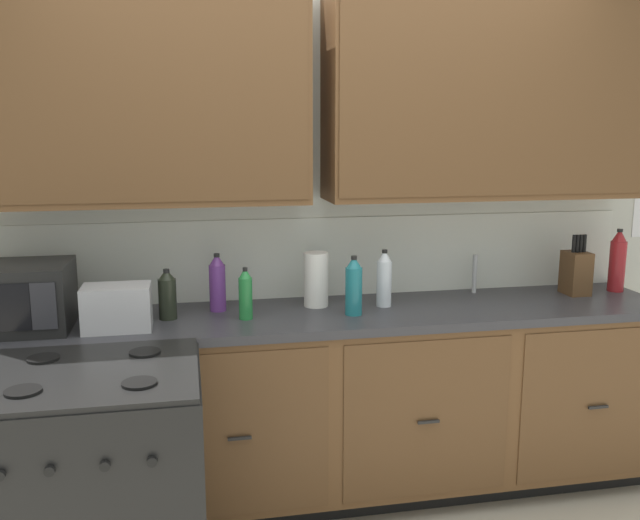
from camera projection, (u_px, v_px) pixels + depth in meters
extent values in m
cube|color=silver|center=(309.00, 228.00, 3.37)|extent=(4.54, 0.05, 2.56)
cube|color=silver|center=(311.00, 258.00, 3.37)|extent=(3.34, 0.01, 0.40)
cube|color=brown|center=(121.00, 95.00, 2.90)|extent=(1.62, 0.34, 0.95)
cube|color=brown|center=(117.00, 93.00, 2.73)|extent=(1.59, 0.01, 0.89)
cube|color=brown|center=(492.00, 99.00, 3.23)|extent=(1.62, 0.34, 0.95)
cube|color=brown|center=(509.00, 97.00, 3.06)|extent=(1.59, 0.01, 0.89)
cube|color=black|center=(321.00, 484.00, 3.32)|extent=(3.27, 0.48, 0.10)
cube|color=brown|center=(322.00, 400.00, 3.21)|extent=(3.34, 0.60, 0.80)
cube|color=brown|center=(29.00, 454.00, 2.67)|extent=(0.77, 0.01, 0.73)
cube|color=black|center=(28.00, 457.00, 2.66)|extent=(0.10, 0.01, 0.01)
cube|color=brown|center=(239.00, 436.00, 2.83)|extent=(0.77, 0.01, 0.73)
cube|color=black|center=(240.00, 438.00, 2.82)|extent=(0.10, 0.01, 0.01)
cube|color=brown|center=(428.00, 420.00, 2.99)|extent=(0.77, 0.01, 0.73)
cube|color=black|center=(429.00, 422.00, 2.98)|extent=(0.10, 0.01, 0.01)
cube|color=brown|center=(597.00, 405.00, 3.15)|extent=(0.77, 0.01, 0.73)
cube|color=black|center=(598.00, 407.00, 3.14)|extent=(0.10, 0.01, 0.01)
cube|color=#333338|center=(322.00, 316.00, 3.13)|extent=(3.37, 0.63, 0.04)
cube|color=#A8AAAF|center=(489.00, 304.00, 3.32)|extent=(0.56, 0.38, 0.02)
cube|color=black|center=(98.00, 498.00, 2.42)|extent=(0.76, 0.66, 0.92)
cube|color=black|center=(89.00, 374.00, 2.34)|extent=(0.74, 0.65, 0.02)
cylinder|color=black|center=(23.00, 391.00, 2.14)|extent=(0.12, 0.12, 0.01)
cylinder|color=black|center=(139.00, 383.00, 2.21)|extent=(0.12, 0.12, 0.01)
cylinder|color=black|center=(43.00, 359.00, 2.45)|extent=(0.12, 0.12, 0.01)
cylinder|color=black|center=(145.00, 353.00, 2.52)|extent=(0.12, 0.12, 0.01)
cylinder|color=black|center=(0.00, 476.00, 2.00)|extent=(0.03, 0.02, 0.03)
cylinder|color=black|center=(50.00, 471.00, 2.02)|extent=(0.03, 0.02, 0.03)
cylinder|color=black|center=(105.00, 466.00, 2.05)|extent=(0.03, 0.02, 0.03)
cylinder|color=black|center=(152.00, 462.00, 2.08)|extent=(0.03, 0.02, 0.03)
cube|color=black|center=(11.00, 297.00, 2.82)|extent=(0.48, 0.36, 0.28)
cube|color=#28282D|center=(44.00, 306.00, 2.67)|extent=(0.10, 0.01, 0.19)
cube|color=#B7B7BC|center=(117.00, 308.00, 2.82)|extent=(0.28, 0.18, 0.19)
cube|color=black|center=(103.00, 287.00, 2.80)|extent=(0.02, 0.13, 0.01)
cube|color=black|center=(128.00, 286.00, 2.82)|extent=(0.02, 0.13, 0.01)
cube|color=#52361E|center=(576.00, 273.00, 3.44)|extent=(0.11, 0.14, 0.22)
cylinder|color=black|center=(574.00, 244.00, 3.40)|extent=(0.02, 0.02, 0.09)
cylinder|color=black|center=(577.00, 244.00, 3.40)|extent=(0.02, 0.02, 0.09)
cylinder|color=black|center=(581.00, 243.00, 3.40)|extent=(0.02, 0.02, 0.09)
cylinder|color=black|center=(585.00, 243.00, 3.41)|extent=(0.02, 0.02, 0.09)
cylinder|color=#B2B5BA|center=(475.00, 274.00, 3.47)|extent=(0.02, 0.02, 0.20)
cylinder|color=white|center=(316.00, 279.00, 3.20)|extent=(0.12, 0.12, 0.26)
cylinder|color=maroon|center=(617.00, 266.00, 3.50)|extent=(0.08, 0.08, 0.26)
cone|color=maroon|center=(620.00, 235.00, 3.47)|extent=(0.07, 0.07, 0.07)
cylinder|color=black|center=(620.00, 230.00, 3.47)|extent=(0.03, 0.03, 0.02)
cylinder|color=#1E707A|center=(354.00, 291.00, 3.05)|extent=(0.08, 0.08, 0.22)
cone|color=#1E707A|center=(354.00, 262.00, 3.03)|extent=(0.07, 0.07, 0.05)
cylinder|color=black|center=(354.00, 258.00, 3.02)|extent=(0.03, 0.03, 0.02)
cylinder|color=#663384|center=(218.00, 288.00, 3.12)|extent=(0.08, 0.08, 0.22)
cone|color=#663384|center=(217.00, 259.00, 3.10)|extent=(0.07, 0.07, 0.05)
cylinder|color=black|center=(217.00, 255.00, 3.09)|extent=(0.03, 0.03, 0.02)
cylinder|color=#237A38|center=(246.00, 298.00, 2.99)|extent=(0.06, 0.06, 0.19)
cone|color=#237A38|center=(245.00, 273.00, 2.96)|extent=(0.05, 0.05, 0.05)
cylinder|color=black|center=(245.00, 269.00, 2.96)|extent=(0.02, 0.02, 0.02)
cylinder|color=black|center=(168.00, 299.00, 2.99)|extent=(0.08, 0.08, 0.18)
cone|color=black|center=(166.00, 274.00, 2.96)|extent=(0.07, 0.07, 0.05)
cylinder|color=black|center=(166.00, 271.00, 2.96)|extent=(0.03, 0.03, 0.02)
cylinder|color=silver|center=(384.00, 284.00, 3.20)|extent=(0.07, 0.07, 0.22)
cone|color=silver|center=(385.00, 255.00, 3.18)|extent=(0.07, 0.07, 0.05)
cylinder|color=black|center=(385.00, 251.00, 3.17)|extent=(0.03, 0.03, 0.02)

